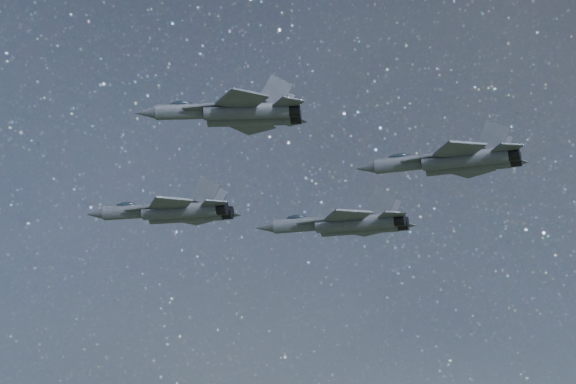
% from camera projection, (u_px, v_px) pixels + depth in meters
% --- Properties ---
extents(jet_lead, '(19.89, 13.57, 4.99)m').
position_uv_depth(jet_lead, '(171.00, 211.00, 97.97)').
color(jet_lead, '#393E48').
extents(jet_left, '(20.08, 13.95, 5.05)m').
position_uv_depth(jet_left, '(345.00, 223.00, 96.86)').
color(jet_left, '#393E48').
extents(jet_right, '(15.58, 10.28, 3.98)m').
position_uv_depth(jet_right, '(234.00, 113.00, 71.49)').
color(jet_right, '#393E48').
extents(jet_slot, '(17.30, 12.10, 4.36)m').
position_uv_depth(jet_slot, '(452.00, 161.00, 78.96)').
color(jet_slot, '#393E48').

